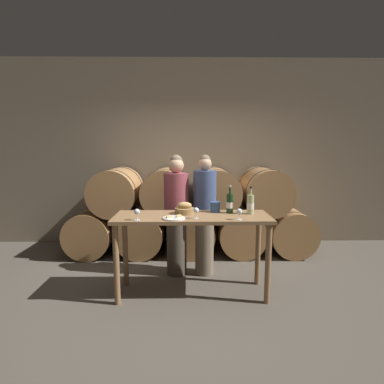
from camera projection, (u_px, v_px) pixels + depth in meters
name	position (u px, v px, depth m)	size (l,w,h in m)	color
ground_plane	(192.00, 293.00, 3.52)	(10.00, 10.00, 0.00)	#564F44
stone_wall_back	(190.00, 153.00, 5.31)	(10.00, 0.12, 3.20)	#7F705B
barrel_stack	(191.00, 213.00, 4.86)	(3.89, 0.95, 1.38)	#9E7042
tasting_table	(192.00, 228.00, 3.40)	(1.76, 0.59, 0.94)	olive
person_left	(176.00, 214.00, 3.96)	(0.32, 0.32, 1.61)	#4C4238
person_right	(205.00, 214.00, 3.97)	(0.30, 0.30, 1.61)	#756651
wine_bottle_red	(230.00, 203.00, 3.49)	(0.08, 0.08, 0.33)	#193819
wine_bottle_white	(250.00, 204.00, 3.44)	(0.08, 0.08, 0.32)	#ADBC7F
blue_crock	(215.00, 206.00, 3.57)	(0.13, 0.13, 0.12)	#335693
bread_basket	(185.00, 209.00, 3.47)	(0.22, 0.22, 0.14)	olive
cheese_plate	(174.00, 218.00, 3.22)	(0.24, 0.24, 0.04)	white
wine_glass_far_left	(137.00, 212.00, 3.15)	(0.06, 0.06, 0.12)	white
wine_glass_left	(196.00, 211.00, 3.22)	(0.06, 0.06, 0.12)	white
wine_glass_center	(239.00, 212.00, 3.16)	(0.06, 0.06, 0.12)	white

